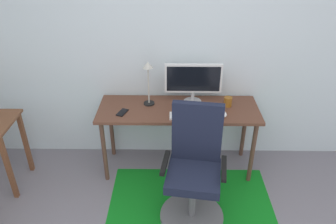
% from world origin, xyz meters
% --- Properties ---
extents(wall_back, '(6.00, 0.10, 2.60)m').
position_xyz_m(wall_back, '(0.00, 2.20, 1.30)').
color(wall_back, silver).
rests_on(wall_back, ground).
extents(area_rug, '(1.54, 1.15, 0.01)m').
position_xyz_m(area_rug, '(0.11, 1.22, 0.00)').
color(area_rug, '#10791C').
rests_on(area_rug, ground).
extents(desk, '(1.59, 0.55, 0.73)m').
position_xyz_m(desk, '(-0.01, 1.85, 0.65)').
color(desk, brown).
rests_on(desk, ground).
extents(monitor, '(0.56, 0.18, 0.41)m').
position_xyz_m(monitor, '(0.13, 1.99, 0.98)').
color(monitor, '#B2B2B7').
rests_on(monitor, desk).
extents(keyboard, '(0.43, 0.13, 0.02)m').
position_xyz_m(keyboard, '(0.12, 1.69, 0.74)').
color(keyboard, white).
rests_on(keyboard, desk).
extents(computer_mouse, '(0.06, 0.10, 0.03)m').
position_xyz_m(computer_mouse, '(0.42, 1.71, 0.75)').
color(computer_mouse, white).
rests_on(computer_mouse, desk).
extents(coffee_cup, '(0.08, 0.08, 0.09)m').
position_xyz_m(coffee_cup, '(0.48, 1.91, 0.78)').
color(coffee_cup, '#98591C').
rests_on(coffee_cup, desk).
extents(cell_phone, '(0.11, 0.15, 0.01)m').
position_xyz_m(cell_phone, '(-0.55, 1.75, 0.74)').
color(cell_phone, black).
rests_on(cell_phone, desk).
extents(desk_lamp, '(0.11, 0.11, 0.45)m').
position_xyz_m(desk_lamp, '(-0.31, 1.94, 1.04)').
color(desk_lamp, black).
rests_on(desk_lamp, desk).
extents(office_chair, '(0.57, 0.57, 1.08)m').
position_xyz_m(office_chair, '(0.12, 1.17, 0.42)').
color(office_chair, slate).
rests_on(office_chair, ground).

